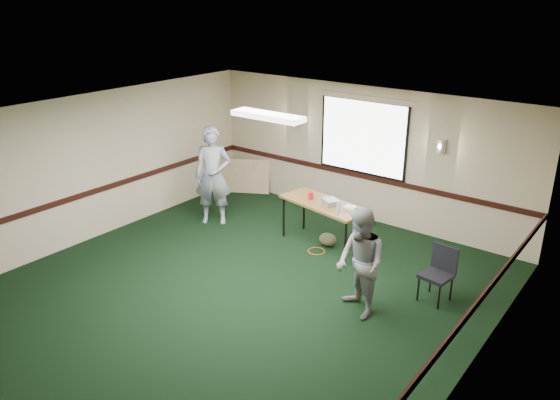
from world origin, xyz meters
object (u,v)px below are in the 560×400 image
Objects in this scene: folding_table at (324,206)px; conference_chair at (440,269)px; projector at (331,202)px; person_left at (213,176)px; person_right at (360,263)px.

conference_chair is at bearing -1.15° from folding_table.
projector is 0.33× the size of conference_chair.
person_left reaches higher than folding_table.
conference_chair reaches higher than folding_table.
person_left is (-4.73, 0.08, 0.48)m from conference_chair.
projector is 0.14× the size of person_left.
folding_table is 0.90× the size of person_left.
conference_chair is 0.53× the size of person_right.
conference_chair is 0.43× the size of person_left.
folding_table is 1.10× the size of person_right.
projector is at bearing 17.33° from folding_table.
projector is 0.18× the size of person_right.
projector is at bearing -26.03° from person_left.
projector reaches higher than conference_chair.
person_left is 1.22× the size of person_right.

